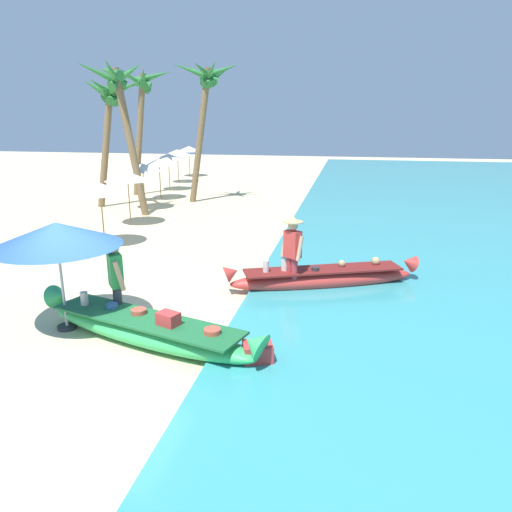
{
  "coord_description": "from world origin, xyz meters",
  "views": [
    {
      "loc": [
        4.25,
        -7.36,
        3.85
      ],
      "look_at": [
        2.3,
        2.55,
        0.9
      ],
      "focal_mm": 34.11,
      "sensor_mm": 36.0,
      "label": 1
    }
  ],
  "objects": [
    {
      "name": "patio_umbrella_large",
      "position": [
        -0.83,
        0.15,
        1.8
      ],
      "size": [
        2.27,
        2.27,
        2.03
      ],
      "color": "#B7B7BC",
      "rests_on": "ground"
    },
    {
      "name": "person_vendor_hatted",
      "position": [
        3.06,
        2.83,
        1.02
      ],
      "size": [
        0.56,
        0.49,
        1.76
      ],
      "color": "#B2383D",
      "rests_on": "ground"
    },
    {
      "name": "parasol_row_6",
      "position": [
        -6.0,
        22.69,
        1.75
      ],
      "size": [
        1.6,
        1.6,
        1.91
      ],
      "color": "#8E6B47",
      "rests_on": "ground"
    },
    {
      "name": "parasol_row_1",
      "position": [
        -3.53,
        8.68,
        1.75
      ],
      "size": [
        1.6,
        1.6,
        1.91
      ],
      "color": "#8E6B47",
      "rests_on": "ground"
    },
    {
      "name": "boat_red_midground",
      "position": [
        3.72,
        3.24,
        0.27
      ],
      "size": [
        4.41,
        2.18,
        0.77
      ],
      "color": "red",
      "rests_on": "ground"
    },
    {
      "name": "parasol_row_0",
      "position": [
        -3.03,
        5.79,
        1.75
      ],
      "size": [
        1.6,
        1.6,
        1.91
      ],
      "color": "#8E6B47",
      "rests_on": "ground"
    },
    {
      "name": "parasol_row_4",
      "position": [
        -5.13,
        16.85,
        1.75
      ],
      "size": [
        1.6,
        1.6,
        1.91
      ],
      "color": "#8E6B47",
      "rests_on": "ground"
    },
    {
      "name": "person_tourist_customer",
      "position": [
        0.08,
        0.47,
        0.93
      ],
      "size": [
        0.5,
        0.56,
        1.64
      ],
      "color": "#333842",
      "rests_on": "ground"
    },
    {
      "name": "palm_tree_tall_inland",
      "position": [
        -5.62,
        15.17,
        4.8
      ],
      "size": [
        2.76,
        2.49,
        6.0
      ],
      "color": "brown",
      "rests_on": "ground"
    },
    {
      "name": "parasol_row_3",
      "position": [
        -4.56,
        14.16,
        1.75
      ],
      "size": [
        1.6,
        1.6,
        1.91
      ],
      "color": "#8E6B47",
      "rests_on": "ground"
    },
    {
      "name": "boat_green_foreground",
      "position": [
        0.89,
        -0.14,
        0.27
      ],
      "size": [
        4.63,
        2.04,
        0.76
      ],
      "color": "#38B760",
      "rests_on": "ground"
    },
    {
      "name": "cooler_box",
      "position": [
        2.94,
        -0.53,
        0.19
      ],
      "size": [
        0.56,
        0.51,
        0.38
      ],
      "primitive_type": "cube",
      "rotation": [
        0.0,
        0.0,
        0.33
      ],
      "color": "#C63838",
      "rests_on": "ground"
    },
    {
      "name": "palm_tree_far_behind",
      "position": [
        -4.5,
        10.46,
        4.57
      ],
      "size": [
        2.39,
        2.76,
        5.84
      ],
      "color": "brown",
      "rests_on": "ground"
    },
    {
      "name": "palm_tree_mid_cluster",
      "position": [
        -2.08,
        13.78,
        4.93
      ],
      "size": [
        2.87,
        2.43,
        6.09
      ],
      "color": "brown",
      "rests_on": "ground"
    },
    {
      "name": "palm_tree_leaning_seaward",
      "position": [
        -5.55,
        11.82,
        4.34
      ],
      "size": [
        2.72,
        2.67,
        5.35
      ],
      "color": "brown",
      "rests_on": "ground"
    },
    {
      "name": "ground_plane",
      "position": [
        0.0,
        0.0,
        0.0
      ],
      "size": [
        80.0,
        80.0,
        0.0
      ],
      "primitive_type": "plane",
      "color": "beige"
    },
    {
      "name": "parasol_row_5",
      "position": [
        -5.69,
        19.75,
        1.75
      ],
      "size": [
        1.6,
        1.6,
        1.91
      ],
      "color": "#8E6B47",
      "rests_on": "ground"
    },
    {
      "name": "parasol_row_2",
      "position": [
        -4.25,
        11.62,
        1.75
      ],
      "size": [
        1.6,
        1.6,
        1.91
      ],
      "color": "#8E6B47",
      "rests_on": "ground"
    }
  ]
}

